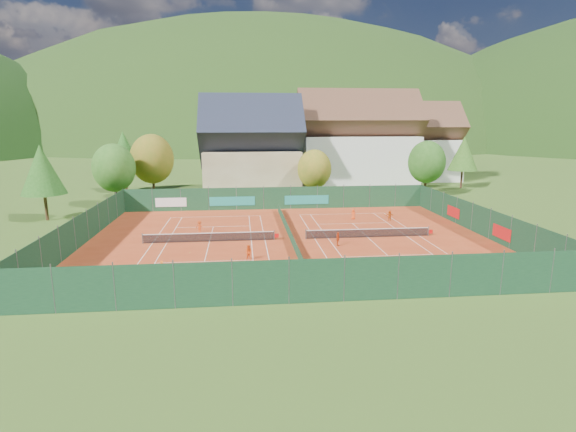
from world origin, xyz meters
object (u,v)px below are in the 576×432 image
Objects in this scene: hotel_block_b at (415,147)px; player_left_near at (162,269)px; player_left_mid at (249,252)px; player_right_near at (338,239)px; chalet at (252,153)px; hotel_block_a at (357,145)px; player_left_far at (200,227)px; player_right_far_b at (389,216)px; ball_hopper at (476,268)px; player_right_far_a at (353,214)px.

hotel_block_b is 67.98m from player_left_near.
player_left_mid is 9.22m from player_right_near.
hotel_block_b is (33.00, 14.00, -0.01)m from chalet.
player_right_near is (-11.74, -38.79, -6.70)m from hotel_block_a.
player_left_far is at bearing 56.01° from player_left_near.
hotel_block_a is 16.21× the size of player_left_far.
player_right_near is at bearing -106.83° from hotel_block_a.
hotel_block_a is 1.25× the size of hotel_block_b.
hotel_block_b is 13.15× the size of player_left_near.
chalet is 12.33× the size of player_left_near.
player_right_far_b is at bearing -115.27° from hotel_block_b.
chalet is 45.28m from ball_hopper.
hotel_block_b is at bearing 86.92° from player_left_mid.
chalet is 19.94m from hotel_block_a.
player_left_mid is (-17.42, 5.56, 0.11)m from ball_hopper.
ball_hopper is 27.31m from player_left_far.
ball_hopper is at bearing 87.42° from player_right_far_b.
ball_hopper is at bearing -68.89° from chalet.
hotel_block_a is at bearing -109.44° from player_right_far_a.
hotel_block_a is 17.08× the size of player_right_far_a.
player_right_near reaches higher than player_right_far_a.
hotel_block_a is 47.39m from player_left_mid.
hotel_block_a is at bearing 9.14° from player_right_near.
player_left_mid is 0.97× the size of player_right_near.
player_left_far is (-39.26, -40.27, -5.95)m from hotel_block_b.
player_right_far_b is at bearing -158.04° from player_left_far.
hotel_block_b is at bearing 73.23° from ball_hopper.
player_left_far is 22.28m from player_right_far_b.
hotel_block_a reaches higher than chalet.
player_right_near is at bearing 53.61° from player_left_mid.
player_right_far_a reaches higher than ball_hopper.
chalet is at bearing 111.11° from ball_hopper.
chalet is 36.81m from player_left_mid.
player_left_far is (1.60, 13.73, 0.01)m from player_left_near.
player_left_near is at bearing -101.12° from chalet.
player_left_far is 0.98× the size of player_right_near.
player_left_near is 1.07× the size of player_right_far_b.
hotel_block_a is at bearing 95.59° from player_left_mid.
ball_hopper is at bearing -31.80° from player_left_near.
hotel_block_a is at bearing -100.45° from player_right_far_b.
chalet is at bearing 51.53° from player_left_near.
hotel_block_a is at bearing 32.37° from player_left_near.
player_right_near is (15.12, 7.21, 0.02)m from player_left_near.
hotel_block_b is 21.60× the size of ball_hopper.
player_left_far is (-25.26, -32.27, -6.72)m from hotel_block_a.
ball_hopper is 0.60× the size of player_left_mid.
player_right_far_a is at bearing 16.36° from player_left_near.
ball_hopper is 0.60× the size of player_left_far.
player_left_mid reaches higher than player_left_near.
player_right_far_b is (23.58, 17.38, -0.04)m from player_left_near.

